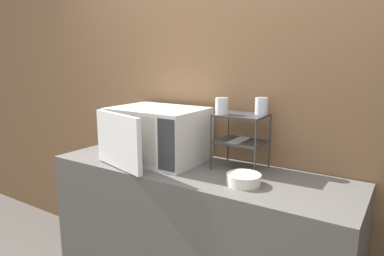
{
  "coord_description": "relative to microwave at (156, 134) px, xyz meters",
  "views": [
    {
      "loc": [
        1.05,
        -1.35,
        1.55
      ],
      "look_at": [
        -0.04,
        0.33,
        1.15
      ],
      "focal_mm": 32.0,
      "sensor_mm": 36.0,
      "label": 1
    }
  ],
  "objects": [
    {
      "name": "wall_back",
      "position": [
        0.31,
        0.32,
        0.22
      ],
      "size": [
        8.0,
        0.06,
        2.6
      ],
      "color": "brown",
      "rests_on": "ground_plane"
    },
    {
      "name": "counter",
      "position": [
        0.31,
        -0.02,
        -0.62
      ],
      "size": [
        1.87,
        0.59,
        0.91
      ],
      "color": "#595654",
      "rests_on": "ground_plane"
    },
    {
      "name": "microwave",
      "position": [
        0.0,
        0.0,
        0.0
      ],
      "size": [
        0.59,
        0.57,
        0.34
      ],
      "color": "silver",
      "rests_on": "counter"
    },
    {
      "name": "dish_rack",
      "position": [
        0.53,
        0.13,
        0.07
      ],
      "size": [
        0.29,
        0.23,
        0.33
      ],
      "color": "#333333",
      "rests_on": "counter"
    },
    {
      "name": "glass_front_left",
      "position": [
        0.43,
        0.07,
        0.21
      ],
      "size": [
        0.07,
        0.07,
        0.1
      ],
      "color": "silver",
      "rests_on": "dish_rack"
    },
    {
      "name": "glass_back_right",
      "position": [
        0.63,
        0.2,
        0.21
      ],
      "size": [
        0.07,
        0.07,
        0.1
      ],
      "color": "silver",
      "rests_on": "dish_rack"
    },
    {
      "name": "bowl",
      "position": [
        0.67,
        -0.11,
        -0.14
      ],
      "size": [
        0.18,
        0.18,
        0.06
      ],
      "color": "silver",
      "rests_on": "counter"
    }
  ]
}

